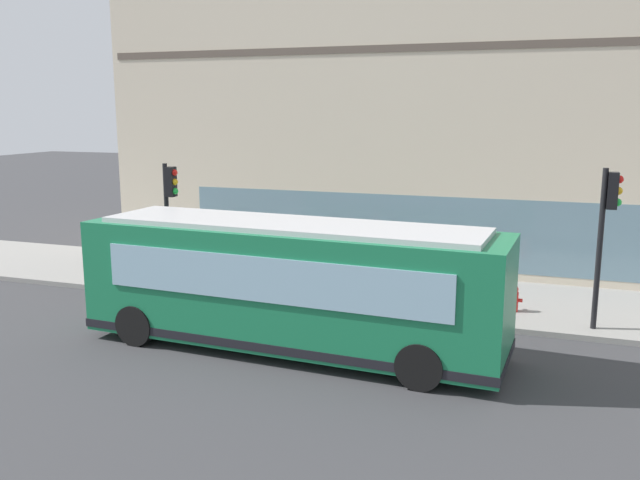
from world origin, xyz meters
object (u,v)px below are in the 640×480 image
object	(u,v)px
traffic_light_near_corner	(607,218)
pedestrian_near_hydrant	(341,253)
city_bus_nearside	(290,286)
pedestrian_walking_along_curb	(221,237)
traffic_light_down_block	(170,202)
fire_hydrant	(514,298)

from	to	relation	value
traffic_light_near_corner	pedestrian_near_hydrant	xyz separation A→B (m)	(2.07, 7.49, -1.83)
city_bus_nearside	pedestrian_walking_along_curb	bearing A→B (deg)	37.79
city_bus_nearside	traffic_light_down_block	size ratio (longest dim) A/B	2.63
city_bus_nearside	fire_hydrant	xyz separation A→B (m)	(4.39, -4.87, -1.04)
fire_hydrant	pedestrian_near_hydrant	world-z (taller)	pedestrian_near_hydrant
traffic_light_near_corner	pedestrian_walking_along_curb	distance (m)	13.04
traffic_light_down_block	fire_hydrant	size ratio (longest dim) A/B	5.23
traffic_light_down_block	pedestrian_walking_along_curb	world-z (taller)	traffic_light_down_block
fire_hydrant	pedestrian_walking_along_curb	bearing A→B (deg)	75.73
traffic_light_near_corner	traffic_light_down_block	xyz separation A→B (m)	(-0.08, 12.28, -0.14)
pedestrian_near_hydrant	pedestrian_walking_along_curb	world-z (taller)	pedestrian_near_hydrant
pedestrian_near_hydrant	traffic_light_down_block	bearing A→B (deg)	114.18
fire_hydrant	pedestrian_walking_along_curb	size ratio (longest dim) A/B	0.44
pedestrian_walking_along_curb	traffic_light_near_corner	bearing A→B (deg)	-105.63
pedestrian_walking_along_curb	city_bus_nearside	bearing A→B (deg)	-142.21
traffic_light_down_block	pedestrian_walking_along_curb	distance (m)	3.96
traffic_light_down_block	city_bus_nearside	bearing A→B (deg)	-123.14
pedestrian_walking_along_curb	pedestrian_near_hydrant	bearing A→B (deg)	-105.94
pedestrian_near_hydrant	pedestrian_walking_along_curb	distance (m)	5.14
city_bus_nearside	pedestrian_walking_along_curb	world-z (taller)	city_bus_nearside
traffic_light_near_corner	fire_hydrant	world-z (taller)	traffic_light_near_corner
traffic_light_down_block	pedestrian_near_hydrant	world-z (taller)	traffic_light_down_block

